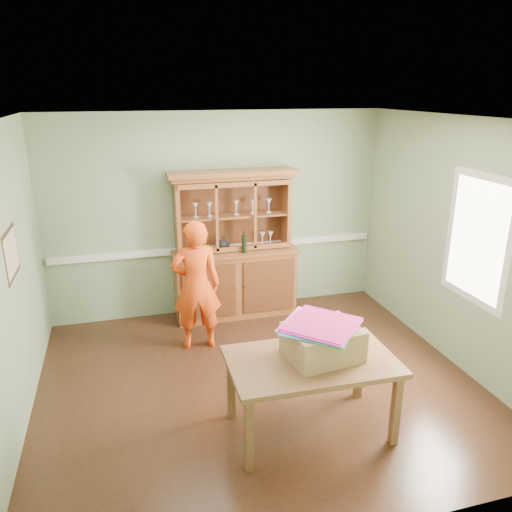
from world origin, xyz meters
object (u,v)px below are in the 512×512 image
object	(u,v)px
dining_table	(311,368)
person	(196,285)
cardboard_box	(323,342)
china_hutch	(235,265)

from	to	relation	value
dining_table	person	bearing A→B (deg)	112.50
cardboard_box	person	world-z (taller)	person
china_hutch	person	distance (m)	1.02
china_hutch	cardboard_box	bearing A→B (deg)	-86.08
person	dining_table	bearing A→B (deg)	116.45
dining_table	cardboard_box	bearing A→B (deg)	10.23
china_hutch	cardboard_box	xyz separation A→B (m)	(0.18, -2.60, 0.17)
dining_table	cardboard_box	distance (m)	0.25
china_hutch	person	size ratio (longest dim) A/B	1.26
cardboard_box	person	size ratio (longest dim) A/B	0.39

